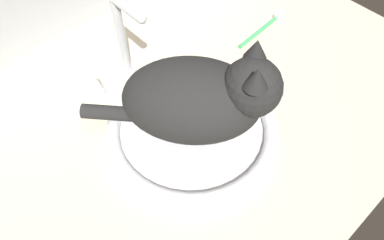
% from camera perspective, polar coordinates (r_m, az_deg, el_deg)
% --- Properties ---
extents(countertop, '(1.20, 0.83, 0.03)m').
position_cam_1_polar(countertop, '(0.87, 0.82, 1.72)').
color(countertop, beige).
rests_on(countertop, ground).
extents(sink_basin, '(0.37, 0.37, 0.03)m').
position_cam_1_polar(sink_basin, '(0.81, 0.00, -1.15)').
color(sink_basin, white).
rests_on(sink_basin, countertop).
extents(faucet, '(0.21, 0.12, 0.23)m').
position_cam_1_polar(faucet, '(0.87, -10.10, 10.60)').
color(faucet, silver).
rests_on(faucet, countertop).
extents(cat, '(0.33, 0.35, 0.21)m').
position_cam_1_polar(cat, '(0.72, 1.79, 3.37)').
color(cat, black).
rests_on(cat, sink_basin).
extents(toothbrush, '(0.19, 0.02, 0.02)m').
position_cam_1_polar(toothbrush, '(1.06, 10.66, 13.54)').
color(toothbrush, '#3FB266').
rests_on(toothbrush, countertop).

